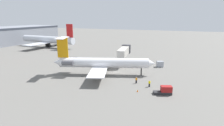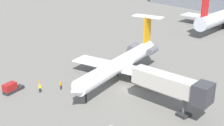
% 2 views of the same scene
% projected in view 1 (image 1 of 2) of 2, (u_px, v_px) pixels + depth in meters
% --- Properties ---
extents(ground_plane, '(400.00, 400.00, 0.10)m').
position_uv_depth(ground_plane, '(114.00, 72.00, 58.76)').
color(ground_plane, '#66635E').
extents(regional_jet, '(22.33, 29.53, 10.93)m').
position_uv_depth(regional_jet, '(101.00, 62.00, 55.14)').
color(regional_jet, white).
rests_on(regional_jet, ground_plane).
extents(jet_bridge, '(13.76, 5.14, 6.33)m').
position_uv_depth(jet_bridge, '(124.00, 51.00, 67.85)').
color(jet_bridge, '#B7B2A8').
rests_on(jet_bridge, ground_plane).
extents(ground_crew_marshaller, '(0.47, 0.46, 1.69)m').
position_uv_depth(ground_crew_marshaller, '(136.00, 80.00, 48.15)').
color(ground_crew_marshaller, black).
rests_on(ground_crew_marshaller, ground_plane).
extents(ground_crew_loader, '(0.38, 0.46, 1.69)m').
position_uv_depth(ground_crew_loader, '(149.00, 83.00, 45.67)').
color(ground_crew_loader, black).
rests_on(ground_crew_loader, ground_plane).
extents(baggage_tug_lead, '(2.71, 4.24, 1.90)m').
position_uv_depth(baggage_tug_lead, '(165.00, 91.00, 41.25)').
color(baggage_tug_lead, '#262628').
rests_on(baggage_tug_lead, ground_plane).
extents(cargo_container_uld, '(2.36, 2.62, 1.99)m').
position_uv_depth(cargo_container_uld, '(160.00, 64.00, 64.12)').
color(cargo_container_uld, '#999EA8').
rests_on(cargo_container_uld, ground_plane).
extents(traffic_cone_near, '(0.36, 0.36, 0.55)m').
position_uv_depth(traffic_cone_near, '(137.00, 91.00, 42.69)').
color(traffic_cone_near, orange).
rests_on(traffic_cone_near, ground_plane).
extents(parked_airliner_west_mid, '(30.48, 36.14, 13.26)m').
position_uv_depth(parked_airliner_west_mid, '(48.00, 40.00, 106.24)').
color(parked_airliner_west_mid, silver).
rests_on(parked_airliner_west_mid, ground_plane).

